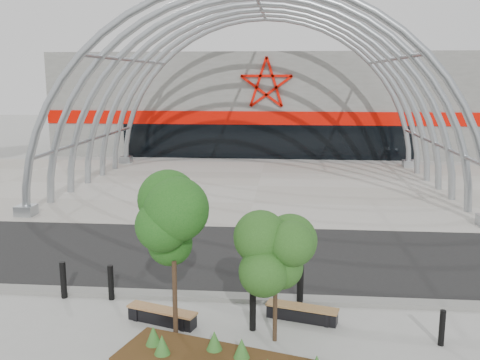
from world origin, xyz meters
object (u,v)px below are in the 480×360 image
object	(u,v)px
street_tree_1	(276,252)
street_tree_0	(173,230)
bollard_2	(253,311)
bench_1	(302,313)
bench_0	(162,316)

from	to	relation	value
street_tree_1	street_tree_0	bearing A→B (deg)	176.29
street_tree_0	bollard_2	bearing A→B (deg)	10.28
street_tree_0	bench_1	xyz separation A→B (m)	(3.09, 0.98, -2.42)
bollard_2	bench_0	bearing A→B (deg)	176.13
street_tree_1	bench_0	xyz separation A→B (m)	(-2.87, 0.65, -2.00)
street_tree_1	bench_1	xyz separation A→B (m)	(0.67, 1.14, -2.01)
street_tree_0	bench_0	world-z (taller)	street_tree_0
street_tree_0	bollard_2	xyz separation A→B (m)	(1.86, 0.34, -2.10)
bollard_2	street_tree_0	bearing A→B (deg)	-169.72
bench_0	bench_1	bearing A→B (deg)	7.89
street_tree_1	bench_0	bearing A→B (deg)	167.24
street_tree_0	bench_1	world-z (taller)	street_tree_0
street_tree_0	street_tree_1	xyz separation A→B (m)	(2.42, -0.16, -0.42)
street_tree_1	bench_1	distance (m)	2.40
street_tree_1	bench_1	bearing A→B (deg)	59.71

